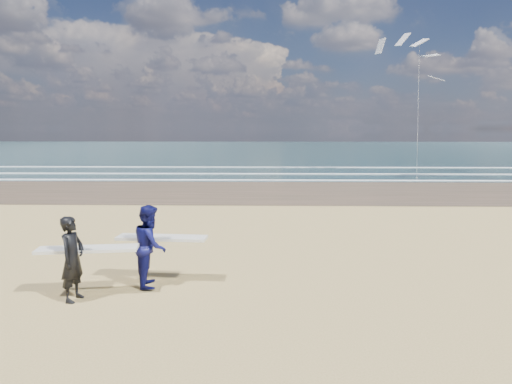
{
  "coord_description": "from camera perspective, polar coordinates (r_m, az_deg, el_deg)",
  "views": [
    {
      "loc": [
        4.28,
        -9.93,
        3.73
      ],
      "look_at": [
        3.89,
        6.0,
        1.52
      ],
      "focal_mm": 32.0,
      "sensor_mm": 36.0,
      "label": 1
    }
  ],
  "objects": [
    {
      "name": "surfer_near",
      "position": [
        10.78,
        -21.75,
        -7.62
      ],
      "size": [
        2.25,
        1.13,
        1.87
      ],
      "color": "black",
      "rests_on": "ground"
    },
    {
      "name": "surfer_far",
      "position": [
        11.22,
        -12.99,
        -6.48
      ],
      "size": [
        2.23,
        1.22,
        1.95
      ],
      "color": "#0D0F4E",
      "rests_on": "ground"
    },
    {
      "name": "kite_1",
      "position": [
        38.94,
        19.64,
        11.82
      ],
      "size": [
        6.22,
        4.78,
        11.84
      ],
      "color": "slate",
      "rests_on": "ground"
    },
    {
      "name": "foam_breakers",
      "position": [
        41.31,
        23.76,
        2.13
      ],
      "size": [
        220.0,
        11.7,
        0.05
      ],
      "color": "white",
      "rests_on": "ground"
    },
    {
      "name": "ocean",
      "position": [
        83.5,
        12.29,
        5.18
      ],
      "size": [
        220.0,
        100.0,
        0.02
      ],
      "primitive_type": "cube",
      "color": "#1A3739",
      "rests_on": "ground"
    }
  ]
}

